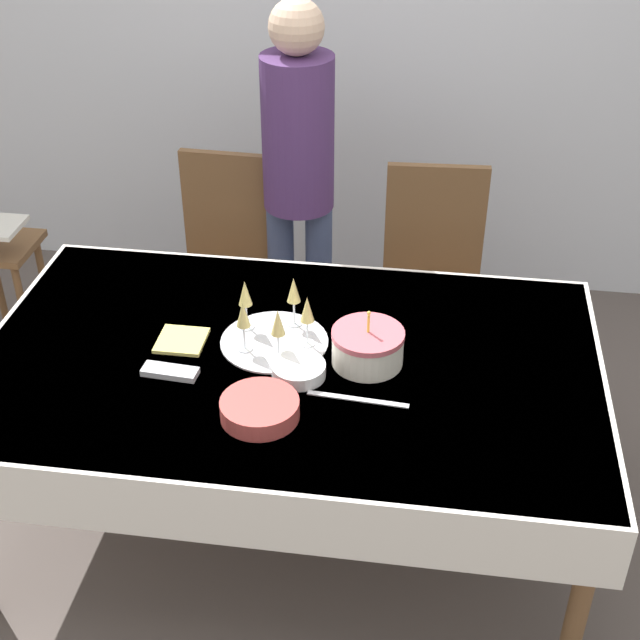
% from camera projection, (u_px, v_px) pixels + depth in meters
% --- Properties ---
extents(ground_plane, '(12.00, 12.00, 0.00)m').
position_uv_depth(ground_plane, '(292.00, 522.00, 3.17)').
color(ground_plane, '#564C47').
extents(wall_back, '(8.00, 0.05, 2.70)m').
position_uv_depth(wall_back, '(356.00, 4.00, 3.89)').
color(wall_back, silver).
rests_on(wall_back, ground_plane).
extents(dining_table, '(1.94, 1.19, 0.73)m').
position_uv_depth(dining_table, '(289.00, 382.00, 2.82)').
color(dining_table, silver).
rests_on(dining_table, ground_plane).
extents(dining_chair_far_left, '(0.44, 0.44, 0.95)m').
position_uv_depth(dining_chair_far_left, '(226.00, 261.00, 3.68)').
color(dining_chair_far_left, brown).
rests_on(dining_chair_far_left, ground_plane).
extents(dining_chair_far_right, '(0.44, 0.44, 0.95)m').
position_uv_depth(dining_chair_far_right, '(432.00, 276.00, 3.58)').
color(dining_chair_far_right, brown).
rests_on(dining_chair_far_right, ground_plane).
extents(birthday_cake, '(0.22, 0.22, 0.19)m').
position_uv_depth(birthday_cake, '(368.00, 347.00, 2.71)').
color(birthday_cake, silver).
rests_on(birthday_cake, dining_table).
extents(champagne_tray, '(0.34, 0.34, 0.18)m').
position_uv_depth(champagne_tray, '(274.00, 323.00, 2.79)').
color(champagne_tray, silver).
rests_on(champagne_tray, dining_table).
extents(plate_stack_main, '(0.23, 0.23, 0.06)m').
position_uv_depth(plate_stack_main, '(260.00, 409.00, 2.51)').
color(plate_stack_main, '#CC4C47').
rests_on(plate_stack_main, dining_table).
extents(plate_stack_dessert, '(0.16, 0.16, 0.04)m').
position_uv_depth(plate_stack_dessert, '(299.00, 370.00, 2.67)').
color(plate_stack_dessert, white).
rests_on(plate_stack_dessert, dining_table).
extents(cake_knife, '(0.30, 0.04, 0.00)m').
position_uv_depth(cake_knife, '(358.00, 399.00, 2.59)').
color(cake_knife, silver).
rests_on(cake_knife, dining_table).
extents(fork_pile, '(0.17, 0.07, 0.02)m').
position_uv_depth(fork_pile, '(170.00, 372.00, 2.68)').
color(fork_pile, silver).
rests_on(fork_pile, dining_table).
extents(napkin_pile, '(0.15, 0.15, 0.01)m').
position_uv_depth(napkin_pile, '(182.00, 340.00, 2.83)').
color(napkin_pile, '#E0D166').
rests_on(napkin_pile, dining_table).
extents(person_standing, '(0.28, 0.28, 1.57)m').
position_uv_depth(person_standing, '(298.00, 163.00, 3.47)').
color(person_standing, '#3F4C72').
rests_on(person_standing, ground_plane).
extents(high_chair, '(0.33, 0.35, 0.71)m').
position_uv_depth(high_chair, '(0.00, 263.00, 3.74)').
color(high_chair, brown).
rests_on(high_chair, ground_plane).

